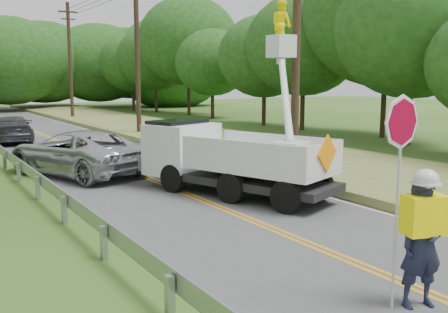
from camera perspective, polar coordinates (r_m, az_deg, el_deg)
ground at (r=9.76m, az=19.62°, el=-13.42°), size 140.00×140.00×0.00m
road at (r=21.10m, az=-11.63°, el=-1.16°), size 7.20×96.00×0.03m
guardrail at (r=20.87m, az=-22.94°, el=-0.28°), size 0.18×48.00×0.77m
utility_poles at (r=25.66m, az=-3.70°, el=12.53°), size 1.60×43.30×10.00m
tall_grass_verge at (r=24.43m, az=4.14°, el=0.68°), size 7.00×96.00×0.30m
treeline_right at (r=38.29m, az=5.56°, el=12.79°), size 12.02×52.75×11.95m
flagger at (r=8.53m, az=21.51°, el=-8.15°), size 1.26×0.69×3.36m
bucket_truck at (r=16.27m, az=-0.40°, el=1.29°), size 5.48×6.68×6.32m
suv_silver at (r=19.73m, az=-16.27°, el=0.46°), size 4.72×6.61×1.67m
suv_darkgrey at (r=31.01m, az=-22.90°, el=2.88°), size 2.58×5.28×1.48m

